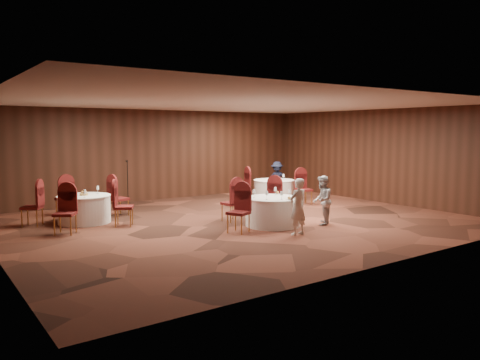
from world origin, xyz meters
TOP-DOWN VIEW (x-y plane):
  - ground at (0.00, 0.00)m, footprint 12.00×12.00m
  - room_shell at (0.00, 0.00)m, footprint 12.00×12.00m
  - table_main at (0.38, -1.03)m, footprint 1.44×1.44m
  - table_left at (-3.51, 2.20)m, footprint 1.39×1.39m
  - table_right at (3.19, 2.35)m, footprint 1.44×1.44m
  - chairs_main at (0.09, -0.43)m, footprint 2.80×1.94m
  - chairs_left at (-3.57, 2.21)m, footprint 3.07×3.15m
  - chairs_right at (2.80, 1.96)m, footprint 2.03×2.23m
  - tabletop_main at (0.53, -1.12)m, footprint 1.13×1.15m
  - tabletop_left at (-3.51, 2.19)m, footprint 0.83×0.83m
  - tabletop_right at (3.43, 2.11)m, footprint 0.08×0.08m
  - mic_stand at (-1.68, 3.68)m, footprint 0.24×0.24m
  - woman_a at (0.17, -2.21)m, footprint 0.52×0.37m
  - woman_b at (1.51, -1.67)m, footprint 0.80×0.77m
  - man_c at (4.05, 3.21)m, footprint 0.87×0.97m

SIDE VIEW (x-z plane):
  - ground at x=0.00m, z-range 0.00..0.00m
  - table_main at x=0.38m, z-range 0.01..0.75m
  - table_left at x=-3.51m, z-range 0.01..0.75m
  - table_right at x=3.19m, z-range 0.01..0.75m
  - mic_stand at x=-1.68m, z-range -0.33..1.21m
  - chairs_main at x=0.09m, z-range 0.00..1.00m
  - chairs_left at x=-3.57m, z-range 0.00..1.00m
  - chairs_right at x=2.80m, z-range 0.00..1.00m
  - woman_b at x=1.51m, z-range 0.00..1.29m
  - man_c at x=4.05m, z-range 0.00..1.31m
  - woman_a at x=0.17m, z-range 0.00..1.35m
  - tabletop_left at x=-3.51m, z-range 0.71..0.93m
  - tabletop_main at x=0.53m, z-range 0.74..0.95m
  - tabletop_right at x=3.43m, z-range 0.79..1.01m
  - room_shell at x=0.00m, z-range -4.04..7.96m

